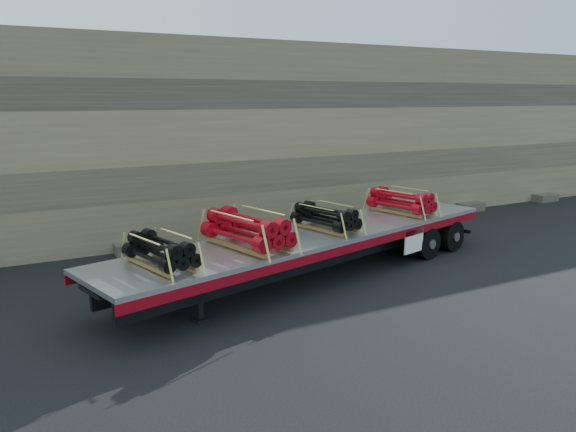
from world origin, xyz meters
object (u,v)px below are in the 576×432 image
at_px(bundle_front, 161,252).
at_px(bundle_midrear, 326,218).
at_px(trailer, 314,255).
at_px(bundle_midfront, 247,231).
at_px(bundle_rear, 401,202).

height_order(bundle_front, bundle_midrear, bundle_midrear).
xyz_separation_m(trailer, bundle_front, (-4.68, -1.19, 0.99)).
height_order(bundle_midfront, bundle_midrear, bundle_midfront).
relative_size(bundle_midrear, bundle_rear, 0.93).
bearing_deg(bundle_midrear, trailer, 180.00).
distance_m(trailer, bundle_rear, 4.12).
distance_m(trailer, bundle_midrear, 1.09).
xyz_separation_m(bundle_midrear, bundle_rear, (3.44, 0.88, 0.03)).
xyz_separation_m(bundle_front, bundle_rear, (8.55, 2.18, 0.03)).
relative_size(trailer, bundle_rear, 6.33).
bearing_deg(bundle_front, bundle_midrear, -0.00).
xyz_separation_m(bundle_front, bundle_midrear, (5.11, 1.30, 0.00)).
bearing_deg(bundle_rear, trailer, 180.00).
distance_m(bundle_front, bundle_midfront, 2.45).
height_order(trailer, bundle_rear, bundle_rear).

